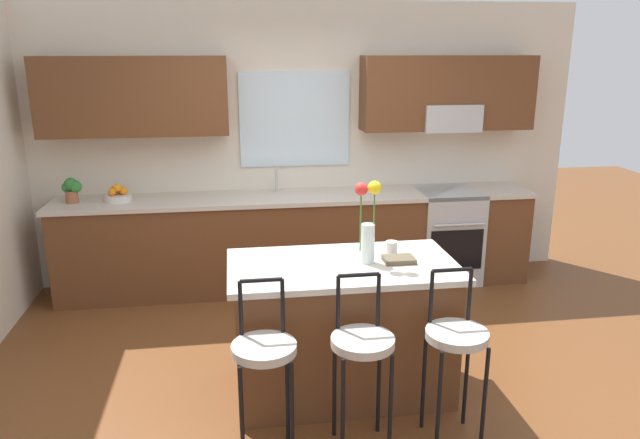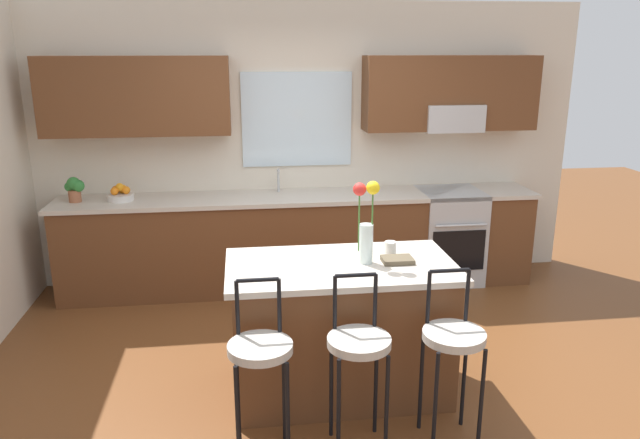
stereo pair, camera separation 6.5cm
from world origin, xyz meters
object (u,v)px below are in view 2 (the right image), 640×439
object	(u,v)px
bar_stool_middle	(359,349)
mug_ceramic	(390,248)
bar_stool_near	(260,356)
fruit_bowl_oranges	(120,194)
potted_plant_small	(75,188)
bar_stool_far	(453,343)
cookbook	(397,260)
kitchen_island	(340,328)
flower_vase	(366,224)
oven_range	(448,236)

from	to	relation	value
bar_stool_middle	mug_ceramic	world-z (taller)	bar_stool_middle
bar_stool_near	fruit_bowl_oranges	xyz separation A→B (m)	(-1.18, 2.55, 0.34)
potted_plant_small	bar_stool_middle	bearing A→B (deg)	-50.15
bar_stool_middle	bar_stool_far	world-z (taller)	same
cookbook	potted_plant_small	world-z (taller)	potted_plant_small
kitchen_island	potted_plant_small	world-z (taller)	potted_plant_small
bar_stool_far	mug_ceramic	world-z (taller)	bar_stool_far
fruit_bowl_oranges	flower_vase	bearing A→B (deg)	-45.67
oven_range	bar_stool_far	bearing A→B (deg)	-108.91
kitchen_island	potted_plant_small	distance (m)	2.92
flower_vase	potted_plant_small	size ratio (longest dim) A/B	2.37
kitchen_island	bar_stool_near	distance (m)	0.85
mug_ceramic	cookbook	world-z (taller)	mug_ceramic
bar_stool_near	fruit_bowl_oranges	bearing A→B (deg)	114.79
bar_stool_near	bar_stool_far	world-z (taller)	same
bar_stool_middle	mug_ceramic	bearing A→B (deg)	64.49
bar_stool_far	flower_vase	bearing A→B (deg)	122.36
bar_stool_middle	potted_plant_small	distance (m)	3.33
potted_plant_small	oven_range	bearing A→B (deg)	-0.38
bar_stool_far	fruit_bowl_oranges	size ratio (longest dim) A/B	4.34
oven_range	cookbook	xyz separation A→B (m)	(-1.04, -1.92, 0.48)
bar_stool_middle	flower_vase	bearing A→B (deg)	75.46
oven_range	cookbook	world-z (taller)	cookbook
oven_range	cookbook	distance (m)	2.24
bar_stool_middle	cookbook	distance (m)	0.76
oven_range	flower_vase	xyz separation A→B (m)	(-1.25, -1.90, 0.73)
kitchen_island	bar_stool_far	world-z (taller)	bar_stool_far
flower_vase	bar_stool_near	bearing A→B (deg)	-139.05
bar_stool_middle	bar_stool_far	size ratio (longest dim) A/B	1.00
bar_stool_near	bar_stool_far	xyz separation A→B (m)	(1.10, 0.00, 0.00)
bar_stool_near	potted_plant_small	size ratio (longest dim) A/B	4.54
bar_stool_near	fruit_bowl_oranges	world-z (taller)	fruit_bowl_oranges
oven_range	kitchen_island	distance (m)	2.36
bar_stool_far	potted_plant_small	xyz separation A→B (m)	(-2.67, 2.54, 0.42)
oven_range	bar_stool_middle	size ratio (longest dim) A/B	0.88
oven_range	mug_ceramic	world-z (taller)	mug_ceramic
kitchen_island	bar_stool_near	size ratio (longest dim) A/B	1.42
bar_stool_near	fruit_bowl_oranges	size ratio (longest dim) A/B	4.34
bar_stool_near	flower_vase	bearing A→B (deg)	40.95
oven_range	potted_plant_small	world-z (taller)	potted_plant_small
fruit_bowl_oranges	bar_stool_far	bearing A→B (deg)	-48.21
flower_vase	fruit_bowl_oranges	distance (m)	2.71
bar_stool_far	potted_plant_small	world-z (taller)	potted_plant_small
fruit_bowl_oranges	potted_plant_small	xyz separation A→B (m)	(-0.39, -0.01, 0.07)
flower_vase	fruit_bowl_oranges	xyz separation A→B (m)	(-1.89, 1.93, -0.21)
flower_vase	cookbook	world-z (taller)	flower_vase
bar_stool_near	flower_vase	size ratio (longest dim) A/B	1.92
flower_vase	mug_ceramic	world-z (taller)	flower_vase
oven_range	bar_stool_far	distance (m)	2.67
kitchen_island	mug_ceramic	world-z (taller)	mug_ceramic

